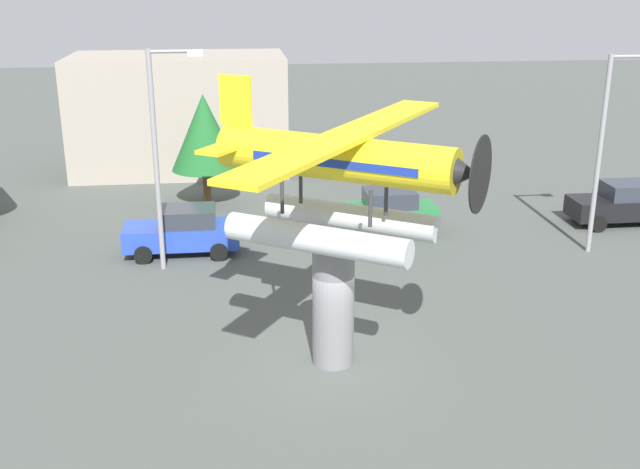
# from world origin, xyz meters

# --- Properties ---
(ground_plane) EXTENTS (140.00, 140.00, 0.00)m
(ground_plane) POSITION_xyz_m (0.00, 0.00, 0.00)
(ground_plane) COLOR #4C514C
(display_pedestal) EXTENTS (1.10, 1.10, 3.45)m
(display_pedestal) POSITION_xyz_m (0.00, 0.00, 1.72)
(display_pedestal) COLOR slate
(display_pedestal) RESTS_ON ground
(floatplane_monument) EXTENTS (7.04, 9.32, 4.00)m
(floatplane_monument) POSITION_xyz_m (0.11, -0.07, 5.12)
(floatplane_monument) COLOR silver
(floatplane_monument) RESTS_ON display_pedestal
(car_mid_blue) EXTENTS (4.20, 2.02, 1.76)m
(car_mid_blue) POSITION_xyz_m (-4.38, 8.92, 0.88)
(car_mid_blue) COLOR #2847B7
(car_mid_blue) RESTS_ON ground
(car_far_green) EXTENTS (4.20, 2.02, 1.76)m
(car_far_green) POSITION_xyz_m (3.46, 10.42, 0.88)
(car_far_green) COLOR #237A38
(car_far_green) RESTS_ON ground
(car_distant_black) EXTENTS (4.20, 2.02, 1.76)m
(car_distant_black) POSITION_xyz_m (13.43, 10.40, 0.88)
(car_distant_black) COLOR black
(car_distant_black) RESTS_ON ground
(streetlight_primary) EXTENTS (1.84, 0.28, 7.58)m
(streetlight_primary) POSITION_xyz_m (-4.85, 7.47, 4.42)
(streetlight_primary) COLOR gray
(streetlight_primary) RESTS_ON ground
(streetlight_secondary) EXTENTS (1.84, 0.28, 7.24)m
(streetlight_secondary) POSITION_xyz_m (10.84, 7.41, 4.25)
(streetlight_secondary) COLOR gray
(streetlight_secondary) RESTS_ON ground
(storefront_building) EXTENTS (10.83, 5.81, 5.93)m
(storefront_building) POSITION_xyz_m (-5.10, 22.00, 2.96)
(storefront_building) COLOR #9E9384
(storefront_building) RESTS_ON ground
(tree_east) EXTENTS (2.99, 2.99, 4.94)m
(tree_east) POSITION_xyz_m (-3.66, 15.25, 3.27)
(tree_east) COLOR brown
(tree_east) RESTS_ON ground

